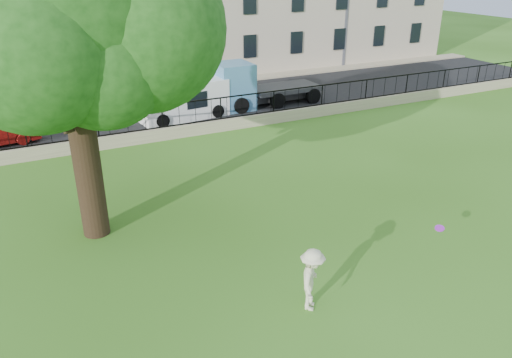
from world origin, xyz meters
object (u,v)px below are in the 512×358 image
man (312,280)px  frisbee (440,228)px  white_van (183,100)px  tree (58,4)px  blue_truck (266,83)px

man → frisbee: 4.39m
man → white_van: white_van is taller
tree → man: tree is taller
man → blue_truck: bearing=13.9°
man → tree: bearing=72.2°
frisbee → blue_truck: (3.32, 17.09, 0.25)m
white_van → blue_truck: bearing=-1.8°
white_van → blue_truck: blue_truck is taller
tree → man: (4.27, -6.26, -6.09)m
frisbee → white_van: bearing=96.9°
tree → white_van: bearing=57.8°
man → frisbee: size_ratio=6.19×
frisbee → tree: bearing=145.1°
man → blue_truck: blue_truck is taller
blue_truck → white_van: bearing=-175.0°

